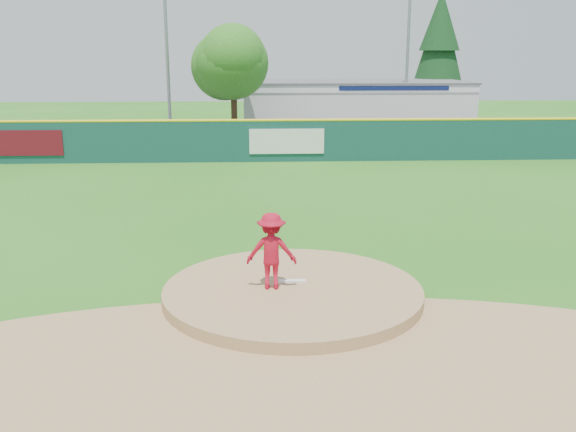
{
  "coord_description": "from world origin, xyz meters",
  "views": [
    {
      "loc": [
        -0.74,
        -12.81,
        5.03
      ],
      "look_at": [
        0.0,
        2.0,
        1.3
      ],
      "focal_mm": 40.0,
      "sensor_mm": 36.0,
      "label": 1
    }
  ],
  "objects_px": {
    "pool_building_grp": "(353,105)",
    "van": "(242,133)",
    "deciduous_tree": "(233,64)",
    "light_pole_right": "(408,47)",
    "pitcher": "(271,251)",
    "conifer_tree": "(439,48)",
    "light_pole_left": "(166,37)"
  },
  "relations": [
    {
      "from": "pitcher",
      "to": "van",
      "type": "xyz_separation_m",
      "value": [
        -1.11,
        24.08,
        -0.37
      ]
    },
    {
      "from": "pool_building_grp",
      "to": "pitcher",
      "type": "bearing_deg",
      "value": -101.38
    },
    {
      "from": "van",
      "to": "pool_building_grp",
      "type": "xyz_separation_m",
      "value": [
        7.56,
        7.94,
        0.97
      ]
    },
    {
      "from": "conifer_tree",
      "to": "light_pole_left",
      "type": "height_order",
      "value": "light_pole_left"
    },
    {
      "from": "deciduous_tree",
      "to": "light_pole_right",
      "type": "distance_m",
      "value": 11.75
    },
    {
      "from": "pitcher",
      "to": "deciduous_tree",
      "type": "height_order",
      "value": "deciduous_tree"
    },
    {
      "from": "conifer_tree",
      "to": "light_pole_left",
      "type": "xyz_separation_m",
      "value": [
        -19.0,
        -9.0,
        0.51
      ]
    },
    {
      "from": "pitcher",
      "to": "light_pole_left",
      "type": "bearing_deg",
      "value": -74.14
    },
    {
      "from": "van",
      "to": "light_pole_right",
      "type": "relative_size",
      "value": 0.48
    },
    {
      "from": "pitcher",
      "to": "conifer_tree",
      "type": "bearing_deg",
      "value": -106.22
    },
    {
      "from": "conifer_tree",
      "to": "light_pole_left",
      "type": "distance_m",
      "value": 21.03
    },
    {
      "from": "deciduous_tree",
      "to": "light_pole_right",
      "type": "relative_size",
      "value": 0.74
    },
    {
      "from": "pitcher",
      "to": "light_pole_right",
      "type": "bearing_deg",
      "value": -103.78
    },
    {
      "from": "van",
      "to": "deciduous_tree",
      "type": "xyz_separation_m",
      "value": [
        -0.44,
        0.95,
        3.86
      ]
    },
    {
      "from": "pool_building_grp",
      "to": "van",
      "type": "bearing_deg",
      "value": -133.6
    },
    {
      "from": "light_pole_right",
      "to": "pool_building_grp",
      "type": "bearing_deg",
      "value": 135.05
    },
    {
      "from": "pool_building_grp",
      "to": "light_pole_left",
      "type": "height_order",
      "value": "light_pole_left"
    },
    {
      "from": "conifer_tree",
      "to": "van",
      "type": "bearing_deg",
      "value": -140.63
    },
    {
      "from": "deciduous_tree",
      "to": "conifer_tree",
      "type": "bearing_deg",
      "value": 36.25
    },
    {
      "from": "van",
      "to": "light_pole_left",
      "type": "distance_m",
      "value": 7.56
    },
    {
      "from": "van",
      "to": "conifer_tree",
      "type": "height_order",
      "value": "conifer_tree"
    },
    {
      "from": "pool_building_grp",
      "to": "conifer_tree",
      "type": "distance_m",
      "value": 8.95
    },
    {
      "from": "pitcher",
      "to": "conifer_tree",
      "type": "height_order",
      "value": "conifer_tree"
    },
    {
      "from": "van",
      "to": "light_pole_left",
      "type": "xyz_separation_m",
      "value": [
        -4.44,
        2.95,
        5.36
      ]
    },
    {
      "from": "conifer_tree",
      "to": "light_pole_left",
      "type": "bearing_deg",
      "value": -154.65
    },
    {
      "from": "van",
      "to": "light_pole_right",
      "type": "height_order",
      "value": "light_pole_right"
    },
    {
      "from": "deciduous_tree",
      "to": "conifer_tree",
      "type": "distance_m",
      "value": 18.63
    },
    {
      "from": "van",
      "to": "conifer_tree",
      "type": "xyz_separation_m",
      "value": [
        14.56,
        11.95,
        4.85
      ]
    },
    {
      "from": "pitcher",
      "to": "van",
      "type": "height_order",
      "value": "pitcher"
    },
    {
      "from": "light_pole_right",
      "to": "van",
      "type": "bearing_deg",
      "value": -154.91
    },
    {
      "from": "deciduous_tree",
      "to": "light_pole_right",
      "type": "bearing_deg",
      "value": 19.98
    },
    {
      "from": "pool_building_grp",
      "to": "conifer_tree",
      "type": "relative_size",
      "value": 1.6
    }
  ]
}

